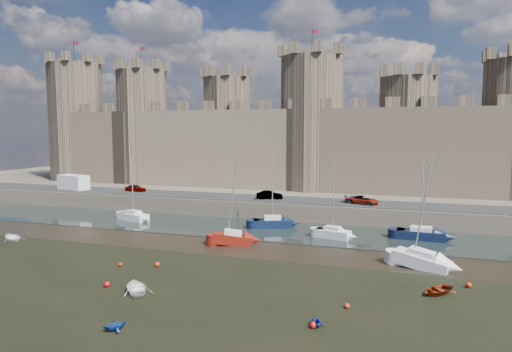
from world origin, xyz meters
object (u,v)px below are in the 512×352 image
(sailboat_1, at_px, (272,222))
(sailboat_3, at_px, (421,234))
(sailboat_0, at_px, (133,216))
(dinghy_1, at_px, (115,325))
(car_2, at_px, (358,200))
(van, at_px, (73,182))
(car_0, at_px, (136,188))
(car_1, at_px, (270,195))
(car_3, at_px, (363,200))
(sailboat_4, at_px, (233,238))
(sailboat_5, at_px, (422,260))
(sailboat_2, at_px, (333,233))

(sailboat_1, relative_size, sailboat_3, 1.05)
(sailboat_0, height_order, dinghy_1, sailboat_0)
(car_2, xyz_separation_m, van, (-48.86, -0.60, 0.74))
(van, xyz_separation_m, sailboat_1, (38.71, -8.01, -3.00))
(car_0, xyz_separation_m, sailboat_3, (45.37, -9.83, -2.38))
(car_1, xyz_separation_m, car_2, (13.04, 0.43, -0.10))
(car_2, bearing_deg, sailboat_3, -133.02)
(car_2, relative_size, sailboat_0, 0.43)
(car_1, height_order, sailboat_3, sailboat_3)
(car_1, height_order, car_2, car_1)
(car_3, bearing_deg, sailboat_0, 124.50)
(sailboat_4, distance_m, sailboat_5, 20.23)
(car_3, relative_size, sailboat_3, 0.46)
(car_2, distance_m, sailboat_1, 13.50)
(sailboat_5, bearing_deg, sailboat_3, 107.69)
(sailboat_1, xyz_separation_m, sailboat_3, (18.48, -0.67, -0.05))
(sailboat_1, distance_m, sailboat_5, 22.02)
(sailboat_1, height_order, dinghy_1, sailboat_1)
(car_3, height_order, van, van)
(car_0, height_order, sailboat_3, sailboat_3)
(car_2, height_order, sailboat_4, sailboat_4)
(car_1, bearing_deg, van, 74.87)
(sailboat_3, distance_m, sailboat_5, 11.64)
(sailboat_3, distance_m, sailboat_4, 22.19)
(sailboat_2, relative_size, sailboat_4, 0.88)
(sailboat_0, distance_m, sailboat_4, 20.27)
(sailboat_1, distance_m, dinghy_1, 33.00)
(sailboat_0, bearing_deg, car_3, 33.26)
(car_1, relative_size, sailboat_0, 0.45)
(sailboat_2, bearing_deg, van, -179.83)
(sailboat_1, xyz_separation_m, dinghy_1, (-0.89, -32.99, -0.41))
(car_1, height_order, sailboat_4, sailboat_4)
(sailboat_2, bearing_deg, car_2, 95.90)
(car_3, xyz_separation_m, sailboat_0, (-31.27, -9.44, -2.39))
(car_3, distance_m, dinghy_1, 42.67)
(van, relative_size, sailboat_3, 0.62)
(dinghy_1, bearing_deg, car_1, -46.16)
(van, xyz_separation_m, sailboat_0, (18.37, -9.53, -3.07))
(car_0, relative_size, dinghy_1, 2.49)
(dinghy_1, bearing_deg, sailboat_2, -66.53)
(van, height_order, dinghy_1, van)
(car_1, relative_size, sailboat_1, 0.39)
(sailboat_0, height_order, sailboat_4, sailboat_4)
(sailboat_3, relative_size, sailboat_4, 0.92)
(car_3, distance_m, sailboat_4, 21.86)
(van, distance_m, sailboat_0, 20.92)
(car_1, bearing_deg, dinghy_1, 167.37)
(sailboat_2, bearing_deg, car_3, 91.61)
(van, relative_size, sailboat_5, 0.54)
(sailboat_5, bearing_deg, sailboat_0, -176.87)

